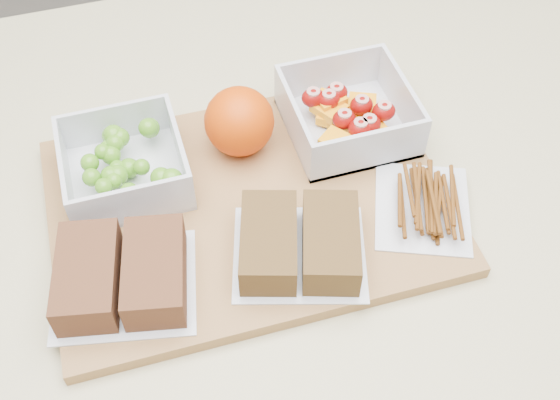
{
  "coord_description": "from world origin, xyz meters",
  "views": [
    {
      "loc": [
        -0.13,
        -0.43,
        1.5
      ],
      "look_at": [
        0.0,
        0.01,
        0.93
      ],
      "focal_mm": 45.0,
      "sensor_mm": 36.0,
      "label": 1
    }
  ],
  "objects_px": {
    "cutting_board": "(249,206)",
    "fruit_container": "(348,115)",
    "sandwich_bag_left": "(122,275)",
    "grape_container": "(125,164)",
    "orange": "(239,121)",
    "pretzel_bag": "(424,201)",
    "sandwich_bag_center": "(300,243)"
  },
  "relations": [
    {
      "from": "cutting_board",
      "to": "orange",
      "type": "bearing_deg",
      "value": 82.05
    },
    {
      "from": "pretzel_bag",
      "to": "fruit_container",
      "type": "bearing_deg",
      "value": 104.99
    },
    {
      "from": "pretzel_bag",
      "to": "grape_container",
      "type": "bearing_deg",
      "value": 155.43
    },
    {
      "from": "cutting_board",
      "to": "orange",
      "type": "distance_m",
      "value": 0.09
    },
    {
      "from": "cutting_board",
      "to": "fruit_container",
      "type": "height_order",
      "value": "fruit_container"
    },
    {
      "from": "grape_container",
      "to": "orange",
      "type": "bearing_deg",
      "value": 4.87
    },
    {
      "from": "orange",
      "to": "pretzel_bag",
      "type": "height_order",
      "value": "orange"
    },
    {
      "from": "orange",
      "to": "sandwich_bag_left",
      "type": "height_order",
      "value": "orange"
    },
    {
      "from": "fruit_container",
      "to": "sandwich_bag_center",
      "type": "height_order",
      "value": "fruit_container"
    },
    {
      "from": "sandwich_bag_left",
      "to": "sandwich_bag_center",
      "type": "distance_m",
      "value": 0.17
    },
    {
      "from": "grape_container",
      "to": "sandwich_bag_center",
      "type": "relative_size",
      "value": 0.8
    },
    {
      "from": "sandwich_bag_center",
      "to": "pretzel_bag",
      "type": "distance_m",
      "value": 0.14
    },
    {
      "from": "sandwich_bag_left",
      "to": "pretzel_bag",
      "type": "xyz_separation_m",
      "value": [
        0.32,
        0.0,
        -0.01
      ]
    },
    {
      "from": "orange",
      "to": "sandwich_bag_center",
      "type": "bearing_deg",
      "value": -83.66
    },
    {
      "from": "cutting_board",
      "to": "orange",
      "type": "relative_size",
      "value": 5.4
    },
    {
      "from": "cutting_board",
      "to": "fruit_container",
      "type": "relative_size",
      "value": 3.1
    },
    {
      "from": "cutting_board",
      "to": "sandwich_bag_left",
      "type": "distance_m",
      "value": 0.16
    },
    {
      "from": "cutting_board",
      "to": "fruit_container",
      "type": "bearing_deg",
      "value": 28.3
    },
    {
      "from": "pretzel_bag",
      "to": "sandwich_bag_center",
      "type": "bearing_deg",
      "value": -172.83
    },
    {
      "from": "cutting_board",
      "to": "pretzel_bag",
      "type": "bearing_deg",
      "value": -19.14
    },
    {
      "from": "cutting_board",
      "to": "sandwich_bag_center",
      "type": "distance_m",
      "value": 0.09
    },
    {
      "from": "fruit_container",
      "to": "sandwich_bag_left",
      "type": "height_order",
      "value": "fruit_container"
    },
    {
      "from": "grape_container",
      "to": "sandwich_bag_left",
      "type": "height_order",
      "value": "grape_container"
    },
    {
      "from": "orange",
      "to": "cutting_board",
      "type": "bearing_deg",
      "value": -98.77
    },
    {
      "from": "grape_container",
      "to": "pretzel_bag",
      "type": "relative_size",
      "value": 0.86
    },
    {
      "from": "cutting_board",
      "to": "sandwich_bag_left",
      "type": "xyz_separation_m",
      "value": [
        -0.14,
        -0.07,
        0.03
      ]
    },
    {
      "from": "cutting_board",
      "to": "grape_container",
      "type": "xyz_separation_m",
      "value": [
        -0.12,
        0.07,
        0.03
      ]
    },
    {
      "from": "fruit_container",
      "to": "orange",
      "type": "relative_size",
      "value": 1.74
    },
    {
      "from": "cutting_board",
      "to": "grape_container",
      "type": "relative_size",
      "value": 3.29
    },
    {
      "from": "fruit_container",
      "to": "sandwich_bag_left",
      "type": "bearing_deg",
      "value": -153.73
    },
    {
      "from": "grape_container",
      "to": "pretzel_bag",
      "type": "bearing_deg",
      "value": -24.57
    },
    {
      "from": "fruit_container",
      "to": "orange",
      "type": "height_order",
      "value": "orange"
    }
  ]
}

